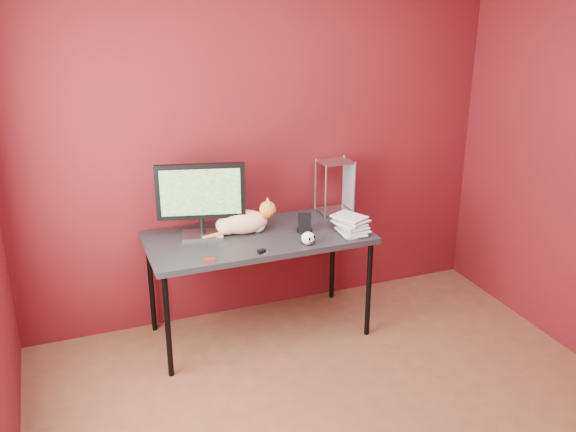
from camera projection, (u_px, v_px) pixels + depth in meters
name	position (u px, v px, depth m)	size (l,w,h in m)	color
room	(382.00, 197.00, 2.94)	(3.52, 3.52, 2.61)	brown
desk	(258.00, 242.00, 4.35)	(1.50, 0.70, 0.75)	black
monitor	(201.00, 197.00, 4.21)	(0.58, 0.25, 0.51)	#A7A6AB
cat	(243.00, 221.00, 4.34)	(0.51, 0.24, 0.24)	orange
skull_mug	(308.00, 238.00, 4.17)	(0.09, 0.09, 0.09)	white
speaker	(304.00, 224.00, 4.37)	(0.11, 0.11, 0.12)	black
book_stack	(344.00, 141.00, 4.12)	(0.24, 0.26, 1.30)	beige
wire_rack	(335.00, 186.00, 4.69)	(0.24, 0.20, 0.40)	#A7A6AB
pocket_knife	(209.00, 260.00, 3.94)	(0.07, 0.02, 0.01)	#A1150C
black_gadget	(262.00, 251.00, 4.05)	(0.05, 0.03, 0.02)	black
washer	(266.00, 252.00, 4.06)	(0.05, 0.05, 0.00)	#A7A6AB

